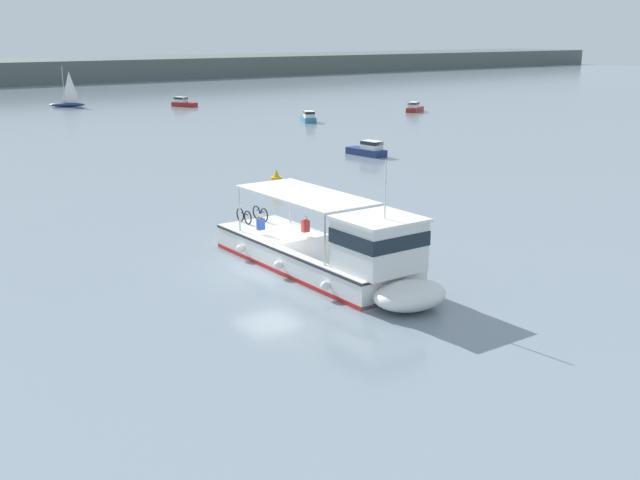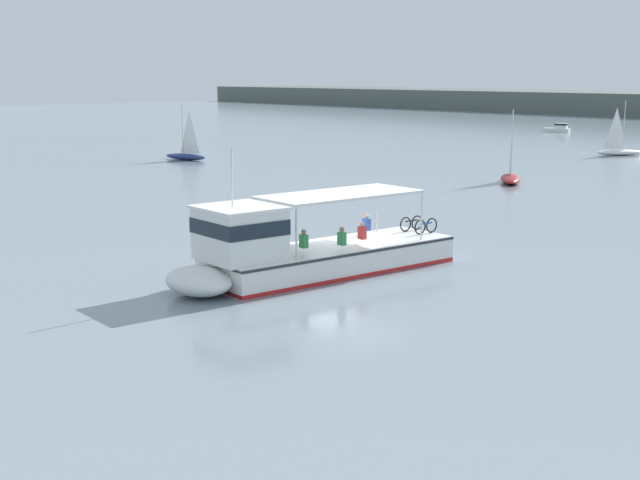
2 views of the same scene
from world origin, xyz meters
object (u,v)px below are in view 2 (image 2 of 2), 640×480
at_px(ferry_main, 300,253).
at_px(motorboat_far_right, 558,128).
at_px(sailboat_off_stern, 510,176).
at_px(sailboat_near_port, 619,150).
at_px(sailboat_far_left, 186,154).

distance_m(ferry_main, motorboat_far_right, 95.15).
bearing_deg(sailboat_off_stern, sailboat_near_port, 105.55).
relative_size(sailboat_off_stern, sailboat_near_port, 1.00).
xyz_separation_m(sailboat_far_left, sailboat_off_stern, (30.70, 9.30, 0.00)).
bearing_deg(motorboat_far_right, sailboat_off_stern, -57.77).
relative_size(ferry_main, sailboat_off_stern, 2.39).
distance_m(sailboat_far_left, sailboat_off_stern, 32.08).
bearing_deg(sailboat_near_port, sailboat_far_left, -123.34).
relative_size(sailboat_off_stern, motorboat_far_right, 1.41).
height_order(sailboat_off_stern, sailboat_near_port, same).
xyz_separation_m(sailboat_far_left, motorboat_far_right, (-1.87, 60.98, 0.00)).
distance_m(sailboat_off_stern, motorboat_far_right, 61.09).
relative_size(ferry_main, sailboat_far_left, 2.39).
relative_size(ferry_main, sailboat_near_port, 2.39).
xyz_separation_m(ferry_main, sailboat_near_port, (-21.62, 57.39, -0.47)).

